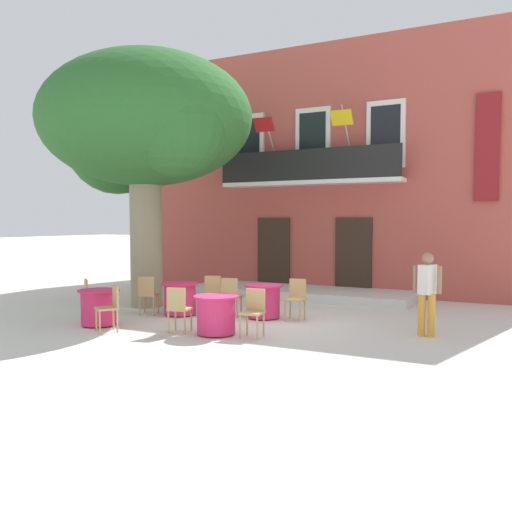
# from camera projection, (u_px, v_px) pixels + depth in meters

# --- Properties ---
(ground_plane) EXTENTS (120.00, 120.00, 0.00)m
(ground_plane) POSITION_uv_depth(u_px,v_px,m) (259.00, 321.00, 11.96)
(ground_plane) COLOR silver
(building_facade) EXTENTS (13.00, 5.09, 7.50)m
(building_facade) POSITION_uv_depth(u_px,v_px,m) (335.00, 175.00, 18.24)
(building_facade) COLOR #B24C42
(building_facade) RESTS_ON ground
(entrance_step_platform) EXTENTS (6.53, 2.06, 0.25)m
(entrance_step_platform) POSITION_uv_depth(u_px,v_px,m) (299.00, 293.00, 15.79)
(entrance_step_platform) COLOR silver
(entrance_step_platform) RESTS_ON ground
(plane_tree) EXTENTS (5.71, 5.02, 6.43)m
(plane_tree) POSITION_uv_depth(u_px,v_px,m) (143.00, 126.00, 13.85)
(plane_tree) COLOR gray
(plane_tree) RESTS_ON ground
(cafe_table_near_tree) EXTENTS (0.86, 0.86, 0.76)m
(cafe_table_near_tree) POSITION_uv_depth(u_px,v_px,m) (216.00, 315.00, 10.49)
(cafe_table_near_tree) COLOR #E52D66
(cafe_table_near_tree) RESTS_ON ground
(cafe_chair_near_tree_0) EXTENTS (0.44, 0.44, 0.91)m
(cafe_chair_near_tree_0) POSITION_uv_depth(u_px,v_px,m) (254.00, 309.00, 10.28)
(cafe_chair_near_tree_0) COLOR tan
(cafe_chair_near_tree_0) RESTS_ON ground
(cafe_chair_near_tree_1) EXTENTS (0.47, 0.47, 0.91)m
(cafe_chair_near_tree_1) POSITION_uv_depth(u_px,v_px,m) (178.00, 307.00, 10.61)
(cafe_chair_near_tree_1) COLOR tan
(cafe_chair_near_tree_1) RESTS_ON ground
(cafe_table_middle) EXTENTS (0.86, 0.86, 0.76)m
(cafe_table_middle) POSITION_uv_depth(u_px,v_px,m) (180.00, 299.00, 12.68)
(cafe_table_middle) COLOR #E52D66
(cafe_table_middle) RESTS_ON ground
(cafe_chair_middle_0) EXTENTS (0.51, 0.51, 0.91)m
(cafe_chair_middle_0) POSITION_uv_depth(u_px,v_px,m) (148.00, 293.00, 12.70)
(cafe_chair_middle_0) COLOR tan
(cafe_chair_middle_0) RESTS_ON ground
(cafe_chair_middle_1) EXTENTS (0.53, 0.53, 0.91)m
(cafe_chair_middle_1) POSITION_uv_depth(u_px,v_px,m) (212.00, 292.00, 12.73)
(cafe_chair_middle_1) COLOR tan
(cafe_chair_middle_1) RESTS_ON ground
(cafe_table_front) EXTENTS (0.86, 0.86, 0.76)m
(cafe_table_front) POSITION_uv_depth(u_px,v_px,m) (264.00, 301.00, 12.29)
(cafe_table_front) COLOR #E52D66
(cafe_table_front) RESTS_ON ground
(cafe_chair_front_0) EXTENTS (0.47, 0.47, 0.91)m
(cafe_chair_front_0) POSITION_uv_depth(u_px,v_px,m) (231.00, 294.00, 12.40)
(cafe_chair_front_0) COLOR tan
(cafe_chair_front_0) RESTS_ON ground
(cafe_chair_front_1) EXTENTS (0.43, 0.43, 0.91)m
(cafe_chair_front_1) POSITION_uv_depth(u_px,v_px,m) (296.00, 296.00, 12.05)
(cafe_chair_front_1) COLOR tan
(cafe_chair_front_1) RESTS_ON ground
(cafe_table_far_side) EXTENTS (0.86, 0.86, 0.76)m
(cafe_table_far_side) POSITION_uv_depth(u_px,v_px,m) (99.00, 307.00, 11.42)
(cafe_table_far_side) COLOR #E52D66
(cafe_table_far_side) RESTS_ON ground
(cafe_chair_far_side_0) EXTENTS (0.56, 0.56, 0.91)m
(cafe_chair_far_side_0) POSITION_uv_depth(u_px,v_px,m) (91.00, 296.00, 12.07)
(cafe_chair_far_side_0) COLOR tan
(cafe_chair_far_side_0) RESTS_ON ground
(cafe_chair_far_side_1) EXTENTS (0.56, 0.56, 0.91)m
(cafe_chair_far_side_1) POSITION_uv_depth(u_px,v_px,m) (110.00, 305.00, 10.78)
(cafe_chair_far_side_1) COLOR tan
(cafe_chair_far_side_1) RESTS_ON ground
(pedestrian_near_entrance) EXTENTS (0.53, 0.39, 1.60)m
(pedestrian_near_entrance) POSITION_uv_depth(u_px,v_px,m) (427.00, 289.00, 10.31)
(pedestrian_near_entrance) COLOR gold
(pedestrian_near_entrance) RESTS_ON ground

